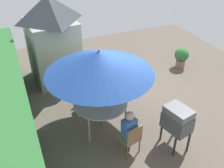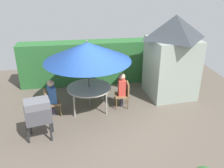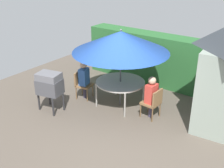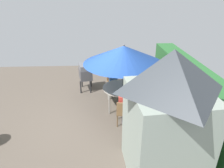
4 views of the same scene
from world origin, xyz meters
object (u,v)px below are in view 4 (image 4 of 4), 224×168
person_in_red (124,103)px  chair_near_shed (124,111)px  person_in_blue (113,75)px  patio_umbrella (124,55)px  chair_far_side (113,80)px  patio_table (123,88)px  bbq_grill (85,72)px  garden_shed (166,117)px

person_in_red → chair_near_shed: bearing=-4.4°
person_in_blue → patio_umbrella: bearing=13.5°
chair_far_side → person_in_red: (2.41, 0.23, 0.26)m
patio_table → patio_umbrella: bearing=116.6°
bbq_grill → chair_far_side: 1.24m
patio_table → bbq_grill: bbq_grill is taller
bbq_grill → patio_umbrella: bearing=45.0°
chair_far_side → person_in_red: person_in_red is taller
chair_far_side → patio_umbrella: bearing=13.5°
chair_near_shed → garden_shed: bearing=19.8°
chair_near_shed → bbq_grill: bearing=-152.5°
patio_table → person_in_red: bearing=-4.4°
bbq_grill → person_in_blue: 1.23m
patio_table → bbq_grill: bearing=-135.0°
person_in_red → patio_table: bearing=175.6°
bbq_grill → person_in_blue: person_in_blue is taller
garden_shed → chair_near_shed: garden_shed is taller
garden_shed → patio_umbrella: garden_shed is taller
bbq_grill → chair_near_shed: (2.69, 1.40, -0.33)m
person_in_blue → person_in_red: bearing=5.1°
person_in_blue → chair_far_side: bearing=-166.5°
garden_shed → person_in_blue: (-4.32, -0.89, -0.77)m
garden_shed → bbq_grill: size_ratio=2.53×
garden_shed → person_in_blue: 4.48m
chair_near_shed → chair_far_side: (-2.50, -0.22, 0.00)m
patio_table → garden_shed: bearing=10.8°
patio_table → person_in_red: (1.12, -0.09, 0.04)m
chair_near_shed → person_in_red: size_ratio=0.71×
garden_shed → chair_far_side: 4.61m
bbq_grill → garden_shed: bearing=24.4°
chair_near_shed → chair_far_side: size_ratio=1.00×
patio_table → bbq_grill: 2.11m
bbq_grill → person_in_blue: (0.28, 1.20, -0.06)m
patio_umbrella → bbq_grill: size_ratio=2.36×
chair_near_shed → patio_table: bearing=175.6°
person_in_red → person_in_blue: same height
chair_far_side → person_in_blue: person_in_blue is taller
bbq_grill → chair_far_side: (0.19, 1.18, -0.33)m
garden_shed → chair_near_shed: bearing=-160.2°
patio_table → bbq_grill: size_ratio=1.25×
patio_umbrella → chair_near_shed: patio_umbrella is taller
garden_shed → patio_table: garden_shed is taller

